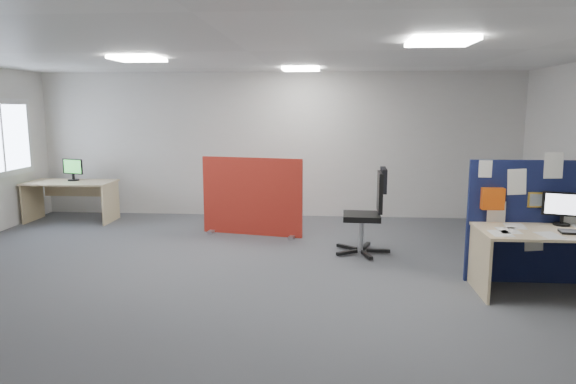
# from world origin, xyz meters

# --- Properties ---
(floor) EXTENTS (9.00, 9.00, 0.00)m
(floor) POSITION_xyz_m (0.00, 0.00, 0.00)
(floor) COLOR #54575C
(floor) RESTS_ON ground
(ceiling) EXTENTS (9.00, 7.00, 0.02)m
(ceiling) POSITION_xyz_m (0.00, 0.00, 2.70)
(ceiling) COLOR white
(ceiling) RESTS_ON wall_back
(wall_back) EXTENTS (9.00, 0.02, 2.70)m
(wall_back) POSITION_xyz_m (0.00, 3.50, 1.35)
(wall_back) COLOR silver
(wall_back) RESTS_ON floor
(wall_front) EXTENTS (9.00, 0.02, 2.70)m
(wall_front) POSITION_xyz_m (0.00, -3.50, 1.35)
(wall_front) COLOR silver
(wall_front) RESTS_ON floor
(window) EXTENTS (0.06, 1.70, 1.30)m
(window) POSITION_xyz_m (-4.44, 2.00, 1.55)
(window) COLOR white
(window) RESTS_ON wall_left
(ceiling_lights) EXTENTS (4.10, 4.10, 0.04)m
(ceiling_lights) POSITION_xyz_m (0.33, 0.67, 2.67)
(ceiling_lights) COLOR white
(ceiling_lights) RESTS_ON ceiling
(navy_divider) EXTENTS (1.77, 0.30, 1.55)m
(navy_divider) POSITION_xyz_m (3.45, -0.05, 0.74)
(navy_divider) COLOR #10113C
(navy_divider) RESTS_ON floor
(main_desk) EXTENTS (1.93, 0.86, 0.73)m
(main_desk) POSITION_xyz_m (3.58, -0.41, 0.57)
(main_desk) COLOR #D6BF89
(main_desk) RESTS_ON floor
(monitor_main) EXTENTS (0.42, 0.18, 0.38)m
(monitor_main) POSITION_xyz_m (3.61, -0.19, 0.94)
(monitor_main) COLOR black
(monitor_main) RESTS_ON main_desk
(red_divider) EXTENTS (1.66, 0.38, 1.26)m
(red_divider) POSITION_xyz_m (-0.26, 1.98, 0.62)
(red_divider) COLOR maroon
(red_divider) RESTS_ON floor
(second_desk) EXTENTS (1.53, 0.77, 0.73)m
(second_desk) POSITION_xyz_m (-3.68, 2.76, 0.55)
(second_desk) COLOR #D6BF89
(second_desk) RESTS_ON floor
(monitor_second) EXTENTS (0.43, 0.20, 0.40)m
(monitor_second) POSITION_xyz_m (-3.68, 2.85, 0.95)
(monitor_second) COLOR black
(monitor_second) RESTS_ON second_desk
(office_chair) EXTENTS (0.77, 0.80, 1.20)m
(office_chair) POSITION_xyz_m (1.56, 1.01, 0.68)
(office_chair) COLOR black
(office_chair) RESTS_ON floor
(desk_papers) EXTENTS (1.50, 0.85, 0.00)m
(desk_papers) POSITION_xyz_m (3.32, -0.49, 0.73)
(desk_papers) COLOR white
(desk_papers) RESTS_ON main_desk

